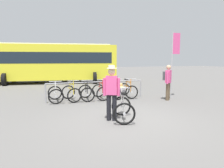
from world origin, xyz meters
TOP-DOWN VIEW (x-y plane):
  - ground_plane at (0.00, 0.00)m, footprint 80.00×80.00m
  - bike_rack_rail at (-0.08, 3.27)m, footprint 4.61×0.08m
  - racked_bike_white at (-1.94, 3.46)m, footprint 0.68×1.11m
  - racked_bike_yellow at (-1.24, 3.45)m, footprint 0.81×1.18m
  - racked_bike_black at (-0.54, 3.45)m, footprint 0.76×1.16m
  - racked_bike_red at (0.16, 3.45)m, footprint 0.70×1.11m
  - racked_bike_lime at (0.86, 3.44)m, footprint 0.66×1.12m
  - racked_bike_orange at (1.56, 3.44)m, footprint 0.67×1.10m
  - featured_bicycle at (-0.08, 0.05)m, footprint 0.94×1.25m
  - person_with_featured_bike at (-0.47, -0.01)m, footprint 0.48×0.33m
  - pedestrian_with_backpack at (3.04, 2.18)m, footprint 0.47×0.46m
  - bus_distant at (-1.63, 11.24)m, footprint 10.25×4.30m
  - banner_flag at (3.63, 2.57)m, footprint 0.45×0.05m

SIDE VIEW (x-z plane):
  - ground_plane at x=0.00m, z-range 0.00..0.00m
  - racked_bike_white at x=-1.94m, z-range -0.12..0.85m
  - racked_bike_black at x=-0.54m, z-range -0.12..0.86m
  - racked_bike_red at x=0.16m, z-range -0.12..0.85m
  - racked_bike_lime at x=0.86m, z-range -0.12..0.86m
  - racked_bike_orange at x=1.56m, z-range -0.12..0.85m
  - racked_bike_yellow at x=-1.24m, z-range -0.12..0.86m
  - featured_bicycle at x=-0.08m, z-range -0.06..1.03m
  - bike_rack_rail at x=-0.08m, z-range 0.26..1.14m
  - pedestrian_with_backpack at x=3.04m, z-range 0.12..1.76m
  - person_with_featured_bike at x=-0.47m, z-range 0.09..1.81m
  - bus_distant at x=-1.63m, z-range 0.20..3.28m
  - banner_flag at x=3.63m, z-range 0.63..3.83m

